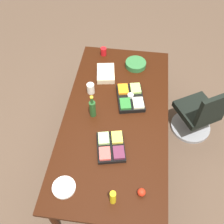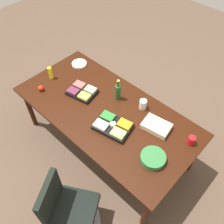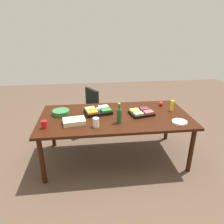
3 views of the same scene
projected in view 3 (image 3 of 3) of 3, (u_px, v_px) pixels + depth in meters
ground_plane at (115, 157)px, 3.61m from camera, size 10.00×10.00×0.00m
conference_table at (115, 119)px, 3.33m from camera, size 2.38×1.18×0.79m
office_chair at (86, 116)px, 4.40m from camera, size 0.66×0.66×0.90m
fruit_platter at (141, 113)px, 3.34m from camera, size 0.41×0.35×0.07m
wine_bottle at (119, 115)px, 3.02m from camera, size 0.09×0.09×0.31m
red_solo_cup at (44, 124)px, 2.89m from camera, size 0.09×0.09×0.11m
mayo_jar at (96, 122)px, 2.92m from camera, size 0.10×0.10×0.13m
paper_plate_stack at (179, 122)px, 3.05m from camera, size 0.25×0.25×0.03m
veggie_tray at (98, 111)px, 3.39m from camera, size 0.47×0.38×0.09m
mustard_bottle at (172, 106)px, 3.46m from camera, size 0.06×0.06×0.18m
sheet_cake at (74, 121)px, 3.03m from camera, size 0.35×0.27×0.07m
apple_red at (161, 104)px, 3.69m from camera, size 0.09×0.09×0.08m
salad_bowl at (61, 112)px, 3.34m from camera, size 0.31×0.31×0.07m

